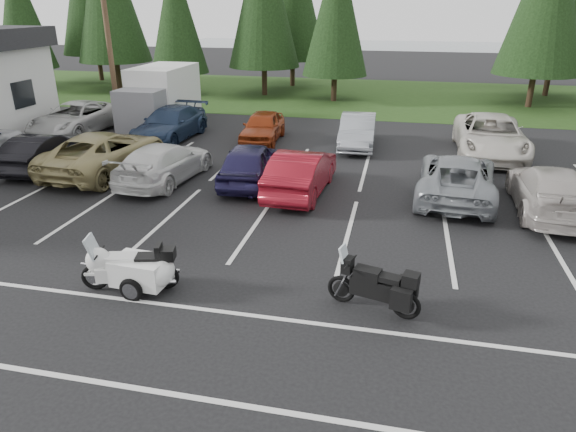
# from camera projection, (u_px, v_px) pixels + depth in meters

# --- Properties ---
(ground) EXTENTS (120.00, 120.00, 0.00)m
(ground) POSITION_uv_depth(u_px,v_px,m) (228.00, 238.00, 14.09)
(ground) COLOR black
(ground) RESTS_ON ground
(grass_strip) EXTENTS (80.00, 16.00, 0.01)m
(grass_strip) POSITION_uv_depth(u_px,v_px,m) (338.00, 95.00, 35.71)
(grass_strip) COLOR #1C3711
(grass_strip) RESTS_ON ground
(lake_water) EXTENTS (70.00, 50.00, 0.02)m
(lake_water) POSITION_uv_depth(u_px,v_px,m) (403.00, 55.00, 62.85)
(lake_water) COLOR slate
(lake_water) RESTS_ON ground
(utility_pole) EXTENTS (1.60, 0.26, 9.00)m
(utility_pole) POSITION_uv_depth(u_px,v_px,m) (107.00, 30.00, 25.06)
(utility_pole) COLOR #473321
(utility_pole) RESTS_ON ground
(box_truck) EXTENTS (2.40, 5.60, 2.90)m
(box_truck) POSITION_uv_depth(u_px,v_px,m) (156.00, 97.00, 26.37)
(box_truck) COLOR silver
(box_truck) RESTS_ON ground
(stall_markings) EXTENTS (32.00, 16.00, 0.01)m
(stall_markings) POSITION_uv_depth(u_px,v_px,m) (248.00, 211.00, 15.89)
(stall_markings) COLOR silver
(stall_markings) RESTS_ON ground
(conifer_1) EXTENTS (3.96, 3.96, 9.22)m
(conifer_1) POSITION_uv_depth(u_px,v_px,m) (20.00, 11.00, 35.46)
(conifer_1) COLOR #332316
(conifer_1) RESTS_ON ground
(conifer_3) EXTENTS (3.87, 3.87, 9.02)m
(conifer_3) POSITION_uv_depth(u_px,v_px,m) (176.00, 14.00, 33.41)
(conifer_3) COLOR #332316
(conifer_3) RESTS_ON ground
(conifer_5) EXTENTS (4.14, 4.14, 9.63)m
(conifer_5) POSITION_uv_depth(u_px,v_px,m) (337.00, 8.00, 31.37)
(conifer_5) COLOR #332316
(conifer_5) RESTS_ON ground
(car_near_1) EXTENTS (1.83, 4.29, 1.37)m
(car_near_1) POSITION_uv_depth(u_px,v_px,m) (43.00, 152.00, 19.66)
(car_near_1) COLOR black
(car_near_1) RESTS_ON ground
(car_near_2) EXTENTS (2.95, 5.77, 1.56)m
(car_near_2) POSITION_uv_depth(u_px,v_px,m) (105.00, 152.00, 19.24)
(car_near_2) COLOR #958956
(car_near_2) RESTS_ON ground
(car_near_3) EXTENTS (2.32, 4.92, 1.39)m
(car_near_3) POSITION_uv_depth(u_px,v_px,m) (164.00, 163.00, 18.30)
(car_near_3) COLOR silver
(car_near_3) RESTS_ON ground
(car_near_4) EXTENTS (2.09, 4.45, 1.47)m
(car_near_4) POSITION_uv_depth(u_px,v_px,m) (250.00, 163.00, 18.12)
(car_near_4) COLOR #1D193F
(car_near_4) RESTS_ON ground
(car_near_5) EXTENTS (1.80, 4.57, 1.48)m
(car_near_5) POSITION_uv_depth(u_px,v_px,m) (301.00, 172.00, 17.13)
(car_near_5) COLOR maroon
(car_near_5) RESTS_ON ground
(car_near_6) EXTENTS (2.86, 5.36, 1.43)m
(car_near_6) POSITION_uv_depth(u_px,v_px,m) (457.00, 177.00, 16.71)
(car_near_6) COLOR gray
(car_near_6) RESTS_ON ground
(car_near_7) EXTENTS (2.20, 5.02, 1.43)m
(car_near_7) POSITION_uv_depth(u_px,v_px,m) (550.00, 190.00, 15.55)
(car_near_7) COLOR #B4ACA5
(car_near_7) RESTS_ON ground
(car_far_0) EXTENTS (2.68, 5.45, 1.49)m
(car_far_0) POSITION_uv_depth(u_px,v_px,m) (76.00, 118.00, 25.00)
(car_far_0) COLOR #BBBBB9
(car_far_0) RESTS_ON ground
(car_far_1) EXTENTS (2.34, 5.16, 1.47)m
(car_far_1) POSITION_uv_depth(u_px,v_px,m) (170.00, 124.00, 23.90)
(car_far_1) COLOR #1C2C47
(car_far_1) RESTS_ON ground
(car_far_2) EXTENTS (1.81, 4.08, 1.37)m
(car_far_2) POSITION_uv_depth(u_px,v_px,m) (263.00, 127.00, 23.58)
(car_far_2) COLOR maroon
(car_far_2) RESTS_ON ground
(car_far_3) EXTENTS (1.65, 4.32, 1.41)m
(car_far_3) POSITION_uv_depth(u_px,v_px,m) (358.00, 131.00, 22.72)
(car_far_3) COLOR gray
(car_far_3) RESTS_ON ground
(car_far_4) EXTENTS (2.83, 5.92, 1.63)m
(car_far_4) POSITION_uv_depth(u_px,v_px,m) (491.00, 136.00, 21.41)
(car_far_4) COLOR beige
(car_far_4) RESTS_ON ground
(touring_motorcycle) EXTENTS (2.51, 1.29, 1.33)m
(touring_motorcycle) POSITION_uv_depth(u_px,v_px,m) (128.00, 263.00, 11.33)
(touring_motorcycle) COLOR white
(touring_motorcycle) RESTS_ON ground
(cargo_trailer) EXTENTS (1.78, 1.08, 0.80)m
(cargo_trailer) POSITION_uv_depth(u_px,v_px,m) (141.00, 274.00, 11.41)
(cargo_trailer) COLOR white
(cargo_trailer) RESTS_ON ground
(adventure_motorcycle) EXTENTS (2.36, 1.33, 1.36)m
(adventure_motorcycle) POSITION_uv_depth(u_px,v_px,m) (374.00, 282.00, 10.54)
(adventure_motorcycle) COLOR black
(adventure_motorcycle) RESTS_ON ground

